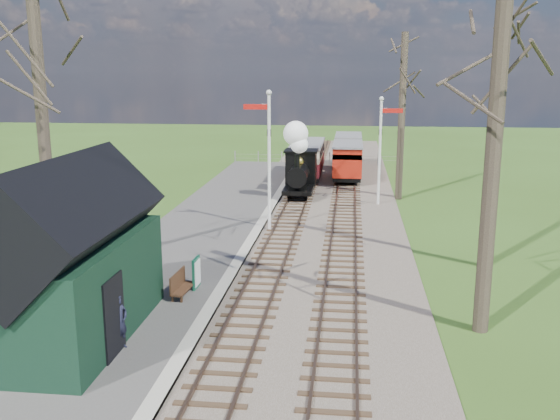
{
  "coord_description": "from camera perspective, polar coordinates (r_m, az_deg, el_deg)",
  "views": [
    {
      "loc": [
        2.84,
        -10.61,
        7.06
      ],
      "look_at": [
        0.07,
        13.38,
        1.6
      ],
      "focal_mm": 40.0,
      "sensor_mm": 36.0,
      "label": 1
    }
  ],
  "objects": [
    {
      "name": "distant_hills",
      "position": [
        78.53,
        5.25,
        -4.56
      ],
      "size": [
        114.4,
        48.0,
        22.02
      ],
      "color": "#385B23",
      "rests_on": "ground"
    },
    {
      "name": "ballast_bed",
      "position": [
        33.39,
        3.79,
        0.59
      ],
      "size": [
        8.0,
        60.0,
        0.1
      ],
      "primitive_type": "cube",
      "color": "brown",
      "rests_on": "ground"
    },
    {
      "name": "track_near",
      "position": [
        33.47,
        1.57,
        0.73
      ],
      "size": [
        1.6,
        60.0,
        0.15
      ],
      "color": "brown",
      "rests_on": "ground"
    },
    {
      "name": "track_far",
      "position": [
        33.35,
        6.02,
        0.62
      ],
      "size": [
        1.6,
        60.0,
        0.15
      ],
      "color": "brown",
      "rests_on": "ground"
    },
    {
      "name": "platform",
      "position": [
        26.35,
        -7.6,
        -2.69
      ],
      "size": [
        5.0,
        44.0,
        0.2
      ],
      "primitive_type": "cube",
      "color": "#474442",
      "rests_on": "ground"
    },
    {
      "name": "coping_strip",
      "position": [
        25.89,
        -2.65,
        -2.86
      ],
      "size": [
        0.4,
        44.0,
        0.21
      ],
      "primitive_type": "cube",
      "color": "#B2AD9E",
      "rests_on": "ground"
    },
    {
      "name": "station_shed",
      "position": [
        16.95,
        -18.7,
        -4.38
      ],
      "size": [
        3.25,
        6.3,
        4.78
      ],
      "color": "black",
      "rests_on": "platform"
    },
    {
      "name": "semaphore_near",
      "position": [
        27.08,
        -1.14,
        5.44
      ],
      "size": [
        1.22,
        0.24,
        6.22
      ],
      "color": "silver",
      "rests_on": "ground"
    },
    {
      "name": "semaphore_far",
      "position": [
        32.86,
        9.26,
        6.09
      ],
      "size": [
        1.22,
        0.24,
        5.72
      ],
      "color": "silver",
      "rests_on": "ground"
    },
    {
      "name": "bare_trees",
      "position": [
        20.85,
        2.42,
        7.63
      ],
      "size": [
        15.51,
        22.39,
        12.0
      ],
      "color": "#382D23",
      "rests_on": "ground"
    },
    {
      "name": "fence_line",
      "position": [
        47.13,
        3.44,
        4.77
      ],
      "size": [
        12.6,
        0.08,
        1.0
      ],
      "color": "slate",
      "rests_on": "ground"
    },
    {
      "name": "locomotive",
      "position": [
        34.55,
        1.78,
        4.25
      ],
      "size": [
        1.69,
        3.95,
        4.23
      ],
      "color": "black",
      "rests_on": "ground"
    },
    {
      "name": "coach",
      "position": [
        40.61,
        2.51,
        4.77
      ],
      "size": [
        1.97,
        6.77,
        2.08
      ],
      "color": "black",
      "rests_on": "ground"
    },
    {
      "name": "red_carriage_a",
      "position": [
        40.05,
        6.19,
        4.51
      ],
      "size": [
        1.88,
        4.65,
        1.98
      ],
      "color": "black",
      "rests_on": "ground"
    },
    {
      "name": "red_carriage_b",
      "position": [
        45.5,
        6.25,
        5.49
      ],
      "size": [
        1.88,
        4.65,
        1.98
      ],
      "color": "black",
      "rests_on": "ground"
    },
    {
      "name": "sign_board",
      "position": [
        20.22,
        -7.65,
        -5.71
      ],
      "size": [
        0.12,
        0.68,
        1.0
      ],
      "color": "#104B33",
      "rests_on": "platform"
    },
    {
      "name": "bench",
      "position": [
        19.68,
        -9.13,
        -6.74
      ],
      "size": [
        0.47,
        1.35,
        0.76
      ],
      "color": "#402717",
      "rests_on": "platform"
    },
    {
      "name": "person",
      "position": [
        16.27,
        -14.49,
        -9.87
      ],
      "size": [
        0.51,
        0.61,
        1.44
      ],
      "primitive_type": "imported",
      "rotation": [
        0.0,
        0.0,
        1.2
      ],
      "color": "#1A1C2F",
      "rests_on": "platform"
    }
  ]
}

